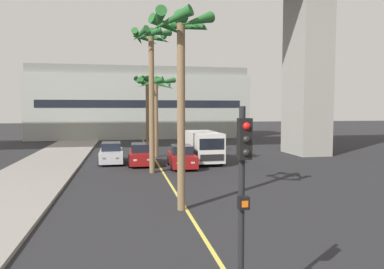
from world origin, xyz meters
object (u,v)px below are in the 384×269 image
(car_queue_third, at_px, (182,157))
(traffic_light_median_near, at_px, (243,186))
(delivery_van, at_px, (204,146))
(palm_tree_mid_median, at_px, (156,93))
(car_queue_second, at_px, (111,154))
(palm_tree_farthest_median, at_px, (151,57))
(palm_tree_far_median, at_px, (181,48))
(car_queue_front, at_px, (141,155))
(palm_tree_near_median, at_px, (147,88))

(car_queue_third, relative_size, traffic_light_median_near, 0.99)
(delivery_van, height_order, traffic_light_median_near, traffic_light_median_near)
(delivery_van, height_order, palm_tree_mid_median, palm_tree_mid_median)
(car_queue_third, xyz_separation_m, traffic_light_median_near, (-1.86, -18.63, 1.99))
(car_queue_second, distance_m, palm_tree_farthest_median, 8.69)
(delivery_van, height_order, palm_tree_far_median, palm_tree_far_median)
(delivery_van, relative_size, palm_tree_farthest_median, 0.57)
(car_queue_third, xyz_separation_m, delivery_van, (2.01, 1.96, 0.57))
(car_queue_second, bearing_deg, palm_tree_far_median, -76.65)
(traffic_light_median_near, height_order, palm_tree_far_median, palm_tree_far_median)
(car_queue_third, relative_size, palm_tree_far_median, 0.51)
(car_queue_third, height_order, delivery_van, delivery_van)
(car_queue_front, bearing_deg, traffic_light_median_near, -87.42)
(car_queue_front, relative_size, delivery_van, 0.79)
(palm_tree_far_median, bearing_deg, car_queue_third, 80.72)
(delivery_van, distance_m, palm_tree_mid_median, 6.67)
(car_queue_front, relative_size, palm_tree_near_median, 0.53)
(car_queue_third, height_order, palm_tree_farthest_median, palm_tree_farthest_median)
(palm_tree_farthest_median, bearing_deg, car_queue_front, 98.44)
(car_queue_front, bearing_deg, palm_tree_mid_median, 69.92)
(car_queue_second, xyz_separation_m, palm_tree_farthest_median, (2.72, -4.83, 6.69))
(car_queue_front, relative_size, palm_tree_far_median, 0.51)
(traffic_light_median_near, distance_m, palm_tree_mid_median, 24.76)
(car_queue_second, xyz_separation_m, palm_tree_mid_median, (3.71, 2.94, 4.78))
(palm_tree_far_median, height_order, palm_tree_farthest_median, palm_tree_farthest_median)
(car_queue_second, distance_m, palm_tree_near_median, 14.41)
(car_queue_front, xyz_separation_m, palm_tree_mid_median, (1.52, 4.17, 4.78))
(car_queue_front, xyz_separation_m, car_queue_second, (-2.18, 1.23, 0.00))
(traffic_light_median_near, bearing_deg, palm_tree_mid_median, 88.60)
(delivery_van, bearing_deg, palm_tree_near_median, 103.82)
(palm_tree_near_median, bearing_deg, palm_tree_mid_median, -89.27)
(palm_tree_near_median, bearing_deg, car_queue_second, -105.75)
(delivery_van, xyz_separation_m, palm_tree_mid_median, (-3.27, 4.01, 4.21))
(traffic_light_median_near, relative_size, palm_tree_farthest_median, 0.45)
(car_queue_front, height_order, delivery_van, delivery_van)
(traffic_light_median_near, xyz_separation_m, palm_tree_mid_median, (0.60, 24.60, 2.78))
(traffic_light_median_near, relative_size, palm_tree_near_median, 0.54)
(delivery_van, bearing_deg, palm_tree_farthest_median, -138.60)
(delivery_van, distance_m, palm_tree_near_median, 15.12)
(palm_tree_near_median, distance_m, palm_tree_mid_median, 9.82)
(car_queue_front, bearing_deg, car_queue_third, -33.00)
(car_queue_front, xyz_separation_m, palm_tree_far_median, (1.05, -12.39, 5.83))
(palm_tree_near_median, distance_m, palm_tree_far_median, 26.33)
(delivery_van, bearing_deg, car_queue_front, -178.18)
(car_queue_front, relative_size, palm_tree_mid_median, 0.60)
(palm_tree_mid_median, distance_m, palm_tree_far_median, 16.59)
(traffic_light_median_near, relative_size, palm_tree_far_median, 0.52)
(traffic_light_median_near, xyz_separation_m, palm_tree_near_median, (0.48, 34.37, 3.77))
(traffic_light_median_near, bearing_deg, car_queue_front, 92.58)
(traffic_light_median_near, height_order, palm_tree_mid_median, palm_tree_mid_median)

